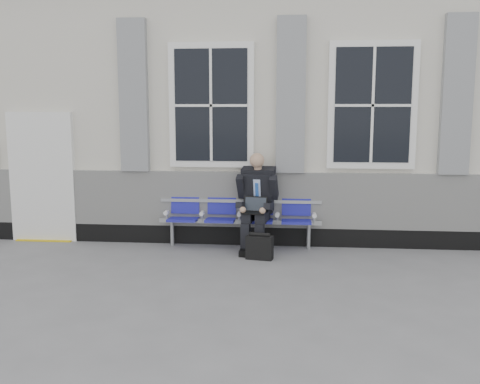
# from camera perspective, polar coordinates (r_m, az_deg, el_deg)

# --- Properties ---
(ground) EXTENTS (70.00, 70.00, 0.00)m
(ground) POSITION_cam_1_polar(r_m,az_deg,el_deg) (7.41, 12.24, -8.59)
(ground) COLOR slate
(ground) RESTS_ON ground
(station_building) EXTENTS (14.40, 4.40, 4.49)m
(station_building) POSITION_cam_1_polar(r_m,az_deg,el_deg) (10.53, 10.28, 8.84)
(station_building) COLOR beige
(station_building) RESTS_ON ground
(bench) EXTENTS (2.60, 0.47, 0.91)m
(bench) POSITION_cam_1_polar(r_m,az_deg,el_deg) (8.54, -0.03, -2.26)
(bench) COLOR #9EA0A3
(bench) RESTS_ON ground
(businessman) EXTENTS (0.67, 0.89, 1.53)m
(businessman) POSITION_cam_1_polar(r_m,az_deg,el_deg) (8.33, 1.82, -0.71)
(businessman) COLOR black
(businessman) RESTS_ON ground
(briefcase) EXTENTS (0.42, 0.24, 0.40)m
(briefcase) POSITION_cam_1_polar(r_m,az_deg,el_deg) (7.91, 2.10, -5.88)
(briefcase) COLOR black
(briefcase) RESTS_ON ground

